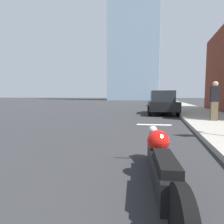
# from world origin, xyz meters

# --- Properties ---
(sidewalk) EXTENTS (3.15, 240.00, 0.15)m
(sidewalk) POSITION_xyz_m (5.66, 40.00, 0.07)
(sidewalk) COLOR #9E998E
(sidewalk) RESTS_ON ground_plane
(motorcycle) EXTENTS (0.68, 2.66, 0.77)m
(motorcycle) POSITION_xyz_m (2.92, 4.69, 0.38)
(motorcycle) COLOR black
(motorcycle) RESTS_ON ground_plane
(parked_car_black) EXTENTS (2.26, 4.38, 1.69)m
(parked_car_black) POSITION_xyz_m (3.01, 15.52, 0.83)
(parked_car_black) COLOR black
(parked_car_black) RESTS_ON ground_plane
(parked_car_silver) EXTENTS (2.13, 4.65, 1.87)m
(parked_car_silver) POSITION_xyz_m (2.82, 28.01, 0.92)
(parked_car_silver) COLOR #BCBCC1
(parked_car_silver) RESTS_ON ground_plane
(parked_car_green) EXTENTS (2.08, 4.19, 1.76)m
(parked_car_green) POSITION_xyz_m (3.02, 39.06, 0.89)
(parked_car_green) COLOR #1E6B33
(parked_car_green) RESTS_ON ground_plane
(parked_car_red) EXTENTS (1.87, 3.90, 1.60)m
(parked_car_red) POSITION_xyz_m (3.00, 50.75, 0.81)
(parked_car_red) COLOR red
(parked_car_red) RESTS_ON ground_plane
(parked_car_yellow) EXTENTS (2.03, 4.51, 1.62)m
(parked_car_yellow) POSITION_xyz_m (2.91, 62.45, 0.82)
(parked_car_yellow) COLOR gold
(parked_car_yellow) RESTS_ON ground_plane
(pedestrian) EXTENTS (0.36, 0.26, 1.83)m
(pedestrian) POSITION_xyz_m (5.33, 11.44, 1.11)
(pedestrian) COLOR brown
(pedestrian) RESTS_ON sidewalk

